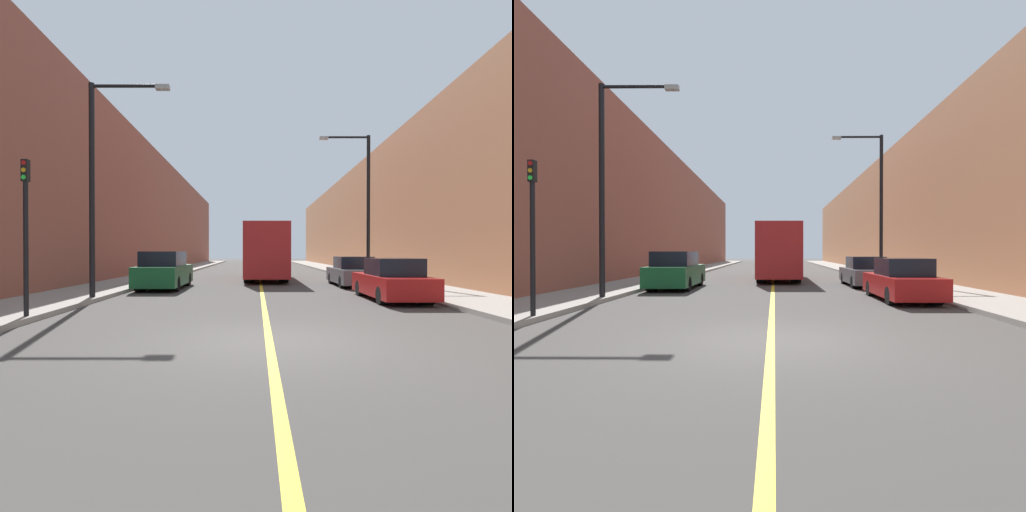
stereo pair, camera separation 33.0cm
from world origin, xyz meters
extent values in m
plane|color=#3F3D3A|center=(0.00, 0.00, 0.00)|extent=(200.00, 200.00, 0.00)
cube|color=gray|center=(-7.42, 30.00, 0.08)|extent=(3.12, 72.00, 0.15)
cube|color=gray|center=(7.42, 30.00, 0.08)|extent=(3.12, 72.00, 0.15)
cube|color=brown|center=(-10.98, 30.00, 5.37)|extent=(4.00, 72.00, 10.74)
cube|color=#B2724C|center=(10.98, 30.00, 4.89)|extent=(4.00, 72.00, 9.78)
cube|color=gold|center=(0.00, 30.00, 0.00)|extent=(0.16, 72.00, 0.01)
cube|color=#AD1E1E|center=(0.32, 18.16, 1.87)|extent=(2.56, 10.06, 3.11)
cube|color=black|center=(0.32, 13.16, 2.41)|extent=(2.17, 0.04, 1.40)
cylinder|color=black|center=(-0.68, 15.04, 0.52)|extent=(0.56, 1.04, 1.04)
cylinder|color=black|center=(1.31, 15.04, 0.52)|extent=(0.56, 1.04, 1.04)
cylinder|color=black|center=(-0.68, 21.28, 0.52)|extent=(0.56, 1.04, 1.04)
cylinder|color=black|center=(1.31, 21.28, 0.52)|extent=(0.56, 1.04, 1.04)
cube|color=#145128|center=(-4.68, 11.47, 0.66)|extent=(1.95, 4.86, 0.91)
cube|color=black|center=(-4.68, 11.22, 1.45)|extent=(1.72, 2.68, 0.68)
cube|color=black|center=(-4.68, 9.07, 0.82)|extent=(1.66, 0.04, 0.41)
cylinder|color=black|center=(-5.44, 9.96, 0.34)|extent=(0.43, 0.68, 0.68)
cylinder|color=black|center=(-3.92, 9.96, 0.34)|extent=(0.43, 0.68, 0.68)
cylinder|color=black|center=(-5.44, 12.98, 0.34)|extent=(0.43, 0.68, 0.68)
cylinder|color=black|center=(-3.92, 12.98, 0.34)|extent=(0.43, 0.68, 0.68)
cube|color=maroon|center=(4.73, 6.86, 0.55)|extent=(1.82, 4.48, 0.73)
cube|color=black|center=(4.73, 6.64, 1.23)|extent=(1.60, 2.02, 0.62)
cube|color=black|center=(4.73, 4.65, 0.68)|extent=(1.55, 0.04, 0.33)
cylinder|color=black|center=(4.02, 5.47, 0.31)|extent=(0.40, 0.62, 0.62)
cylinder|color=black|center=(5.44, 5.47, 0.31)|extent=(0.40, 0.62, 0.62)
cylinder|color=black|center=(4.02, 8.25, 0.31)|extent=(0.40, 0.62, 0.62)
cylinder|color=black|center=(5.44, 8.25, 0.31)|extent=(0.40, 0.62, 0.62)
cube|color=#51565B|center=(4.75, 12.96, 0.55)|extent=(1.88, 4.53, 0.73)
cube|color=black|center=(4.75, 12.73, 1.23)|extent=(1.66, 2.04, 0.62)
cube|color=black|center=(4.75, 10.72, 0.68)|extent=(1.60, 0.04, 0.33)
cylinder|color=black|center=(4.02, 11.55, 0.31)|extent=(0.41, 0.62, 0.62)
cylinder|color=black|center=(5.49, 11.55, 0.31)|extent=(0.41, 0.62, 0.62)
cylinder|color=black|center=(4.02, 14.36, 0.31)|extent=(0.41, 0.62, 0.62)
cylinder|color=black|center=(5.49, 14.36, 0.31)|extent=(0.41, 0.62, 0.62)
cylinder|color=black|center=(-6.16, 6.50, 3.99)|extent=(0.20, 0.20, 7.67)
cylinder|color=black|center=(-4.88, 6.50, 7.72)|extent=(2.55, 0.12, 0.12)
cube|color=#999993|center=(-3.61, 6.50, 7.67)|extent=(0.50, 0.24, 0.16)
cylinder|color=black|center=(6.16, 14.95, 4.28)|extent=(0.20, 0.20, 8.27)
cylinder|color=black|center=(4.88, 14.95, 8.32)|extent=(2.55, 0.12, 0.12)
cube|color=#999993|center=(3.61, 14.95, 8.27)|extent=(0.50, 0.24, 0.16)
cylinder|color=black|center=(-6.06, 2.20, 1.85)|extent=(0.12, 0.12, 3.39)
cube|color=black|center=(-6.06, 2.20, 3.82)|extent=(0.16, 0.16, 0.55)
cylinder|color=#B21919|center=(-6.06, 2.11, 4.00)|extent=(0.11, 0.02, 0.11)
cylinder|color=gold|center=(-6.06, 2.11, 3.82)|extent=(0.11, 0.02, 0.11)
cylinder|color=#26E53F|center=(-6.06, 2.11, 3.64)|extent=(0.11, 0.02, 0.11)
camera|label=1|loc=(-0.26, -7.84, 1.77)|focal=28.00mm
camera|label=2|loc=(0.07, -7.83, 1.77)|focal=28.00mm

